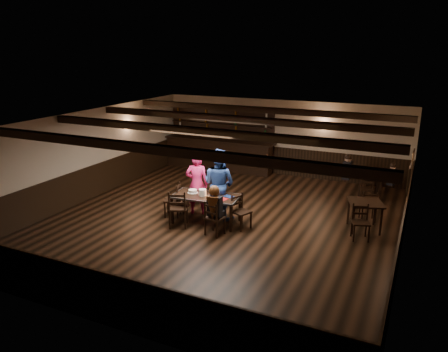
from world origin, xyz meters
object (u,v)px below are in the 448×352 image
at_px(dining_table, 206,198).
at_px(bar_counter, 219,150).
at_px(man_blue, 219,184).
at_px(chair_near_left, 178,206).
at_px(cake, 193,191).
at_px(chair_near_right, 213,216).
at_px(woman_pink, 197,184).

height_order(dining_table, bar_counter, bar_counter).
relative_size(dining_table, man_blue, 0.95).
xyz_separation_m(chair_near_left, cake, (0.07, 0.68, 0.21)).
height_order(chair_near_left, chair_near_right, chair_near_left).
distance_m(dining_table, chair_near_right, 0.90).
distance_m(chair_near_right, man_blue, 1.30).
bearing_deg(chair_near_left, woman_pink, 91.51).
bearing_deg(man_blue, cake, 44.78).
xyz_separation_m(man_blue, bar_counter, (-2.17, 4.53, -0.24)).
bearing_deg(bar_counter, cake, -72.24).
bearing_deg(man_blue, woman_pink, 7.94).
relative_size(dining_table, cake, 6.53).
bearing_deg(cake, chair_near_right, -37.49).
bearing_deg(chair_near_left, bar_counter, 105.05).
xyz_separation_m(chair_near_right, woman_pink, (-1.07, 1.18, 0.35)).
bearing_deg(woman_pink, chair_near_right, 114.55).
height_order(chair_near_right, bar_counter, bar_counter).
relative_size(woman_pink, man_blue, 0.90).
distance_m(chair_near_right, bar_counter, 6.24).
xyz_separation_m(chair_near_right, cake, (-0.97, 0.75, 0.27)).
bearing_deg(chair_near_left, dining_table, 51.59).
bearing_deg(chair_near_right, bar_counter, 114.20).
distance_m(chair_near_right, woman_pink, 1.63).
relative_size(chair_near_left, man_blue, 0.52).
distance_m(cake, bar_counter, 5.19).
bearing_deg(man_blue, bar_counter, -54.84).
xyz_separation_m(chair_near_left, man_blue, (0.66, 1.09, 0.38)).
distance_m(woman_pink, bar_counter, 4.75).
bearing_deg(chair_near_left, man_blue, 58.92).
relative_size(dining_table, woman_pink, 1.05).
bearing_deg(cake, dining_table, -6.65).
bearing_deg(dining_table, cake, 173.35).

